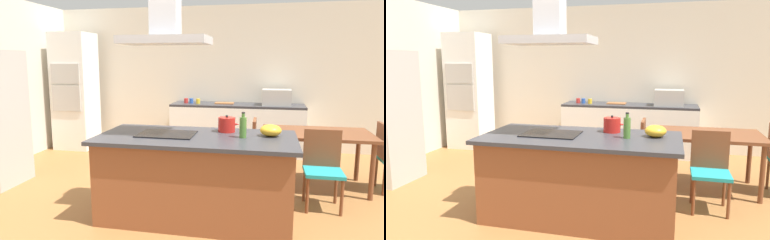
{
  "view_description": "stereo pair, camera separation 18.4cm",
  "coord_description": "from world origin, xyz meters",
  "views": [
    {
      "loc": [
        0.72,
        -3.63,
        1.68
      ],
      "look_at": [
        -0.13,
        0.4,
        1.0
      ],
      "focal_mm": 33.52,
      "sensor_mm": 36.0,
      "label": 1
    },
    {
      "loc": [
        0.9,
        -3.58,
        1.68
      ],
      "look_at": [
        -0.13,
        0.4,
        1.0
      ],
      "focal_mm": 33.52,
      "sensor_mm": 36.0,
      "label": 2
    }
  ],
  "objects": [
    {
      "name": "cutting_board",
      "position": [
        -0.05,
        2.93,
        0.91
      ],
      "size": [
        0.34,
        0.24,
        0.02
      ],
      "primitive_type": "cube",
      "color": "#995B33",
      "rests_on": "back_counter"
    },
    {
      "name": "ground",
      "position": [
        0.0,
        1.5,
        0.0
      ],
      "size": [
        16.0,
        16.0,
        0.0
      ],
      "primitive_type": "plane",
      "color": "#936033"
    },
    {
      "name": "mixing_bowl",
      "position": [
        0.77,
        0.15,
        0.96
      ],
      "size": [
        0.22,
        0.22,
        0.12
      ],
      "primitive_type": "ellipsoid",
      "color": "gold",
      "rests_on": "kitchen_island"
    },
    {
      "name": "chair_facing_island",
      "position": [
        1.37,
        0.6,
        0.51
      ],
      "size": [
        0.42,
        0.42,
        0.89
      ],
      "color": "teal",
      "rests_on": "ground"
    },
    {
      "name": "coffee_mug_red",
      "position": [
        -0.76,
        2.86,
        0.95
      ],
      "size": [
        0.08,
        0.08,
        0.09
      ],
      "primitive_type": "cylinder",
      "color": "red",
      "rests_on": "back_counter"
    },
    {
      "name": "range_hood",
      "position": [
        -0.32,
        0.0,
        2.1
      ],
      "size": [
        0.9,
        0.55,
        0.78
      ],
      "color": "#ADADB2"
    },
    {
      "name": "coffee_mug_yellow",
      "position": [
        -0.53,
        2.83,
        0.95
      ],
      "size": [
        0.08,
        0.08,
        0.09
      ],
      "primitive_type": "cylinder",
      "color": "gold",
      "rests_on": "back_counter"
    },
    {
      "name": "tea_kettle",
      "position": [
        0.29,
        0.29,
        0.98
      ],
      "size": [
        0.24,
        0.19,
        0.19
      ],
      "color": "#B21E19",
      "rests_on": "kitchen_island"
    },
    {
      "name": "back_counter",
      "position": [
        0.19,
        2.88,
        0.45
      ],
      "size": [
        2.4,
        0.62,
        0.9
      ],
      "color": "white",
      "rests_on": "ground"
    },
    {
      "name": "cooktop",
      "position": [
        -0.32,
        0.0,
        0.91
      ],
      "size": [
        0.6,
        0.44,
        0.01
      ],
      "primitive_type": "cube",
      "color": "black",
      "rests_on": "kitchen_island"
    },
    {
      "name": "coffee_mug_blue",
      "position": [
        -0.66,
        2.86,
        0.95
      ],
      "size": [
        0.08,
        0.08,
        0.09
      ],
      "primitive_type": "cylinder",
      "color": "#2D56B2",
      "rests_on": "back_counter"
    },
    {
      "name": "dining_table",
      "position": [
        1.37,
        1.27,
        0.67
      ],
      "size": [
        1.4,
        0.9,
        0.75
      ],
      "color": "brown",
      "rests_on": "ground"
    },
    {
      "name": "wall_oven_stack",
      "position": [
        -2.9,
        2.65,
        1.1
      ],
      "size": [
        0.7,
        0.66,
        2.2
      ],
      "color": "white",
      "rests_on": "ground"
    },
    {
      "name": "countertop_microwave",
      "position": [
        0.88,
        2.88,
        1.04
      ],
      "size": [
        0.5,
        0.38,
        0.28
      ],
      "primitive_type": "cube",
      "color": "#B2AFAA",
      "rests_on": "back_counter"
    },
    {
      "name": "kitchen_island",
      "position": [
        0.0,
        0.0,
        0.45
      ],
      "size": [
        2.08,
        1.04,
        0.9
      ],
      "color": "brown",
      "rests_on": "ground"
    },
    {
      "name": "olive_oil_bottle",
      "position": [
        0.49,
        0.01,
        1.01
      ],
      "size": [
        0.07,
        0.07,
        0.27
      ],
      "color": "#47722D",
      "rests_on": "kitchen_island"
    },
    {
      "name": "wall_back",
      "position": [
        0.0,
        3.25,
        1.35
      ],
      "size": [
        7.2,
        0.1,
        2.7
      ],
      "primitive_type": "cube",
      "color": "beige",
      "rests_on": "ground"
    },
    {
      "name": "chair_at_left_end",
      "position": [
        0.46,
        1.27,
        0.51
      ],
      "size": [
        0.42,
        0.42,
        0.89
      ],
      "color": "teal",
      "rests_on": "ground"
    }
  ]
}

